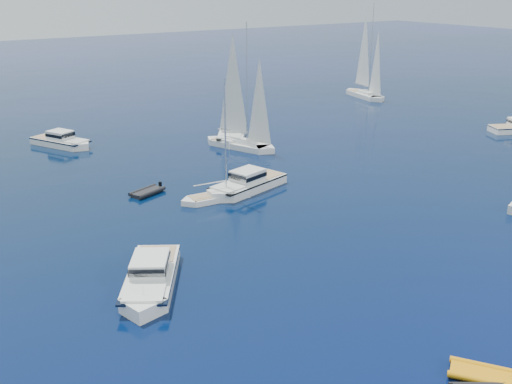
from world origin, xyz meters
TOP-DOWN VIEW (x-y plane):
  - ground at (0.00, 0.00)m, footprint 400.00×400.00m
  - motor_cruiser_left at (-11.82, 19.00)m, footprint 8.03×10.26m
  - motor_cruiser_centre at (3.93, 31.70)m, footprint 10.37×5.60m
  - motor_cruiser_distant at (13.20, 49.47)m, footprint 8.93×10.68m
  - motor_cruiser_horizon at (-5.93, 57.99)m, footprint 6.60×9.50m
  - sailboat_centre at (0.47, 31.05)m, footprint 8.04×2.65m
  - sailboat_sails_r at (11.78, 45.26)m, footprint 6.39×10.74m
  - sailboat_sails_far at (47.28, 61.14)m, footprint 4.92×11.35m
  - tender_yellow at (-1.68, 0.46)m, footprint 3.79×4.24m
  - tender_grey_far at (-4.48, 36.07)m, footprint 4.01×3.08m

SIDE VIEW (x-z plane):
  - ground at x=0.00m, z-range 0.00..0.00m
  - motor_cruiser_left at x=-11.82m, z-range -1.33..1.33m
  - motor_cruiser_centre at x=3.93m, z-range -1.30..1.30m
  - motor_cruiser_distant at x=13.20m, z-range -1.41..1.41m
  - motor_cruiser_horizon at x=-5.93m, z-range -1.21..1.21m
  - sailboat_centre at x=0.47m, z-range -5.81..5.81m
  - sailboat_sails_r at x=11.78m, z-range -7.70..7.70m
  - sailboat_sails_far at x=47.28m, z-range -8.09..8.09m
  - tender_yellow at x=-1.68m, z-range -0.47..0.47m
  - tender_grey_far at x=-4.48m, z-range -0.47..0.47m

